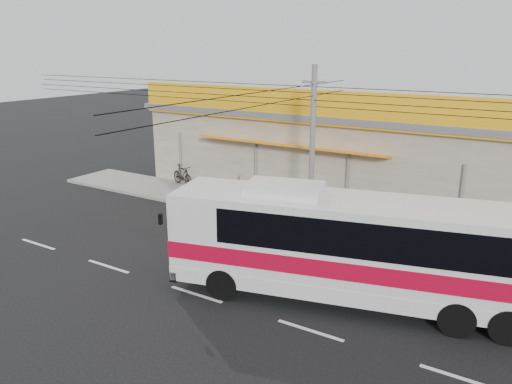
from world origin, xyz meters
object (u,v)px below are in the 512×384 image
at_px(motorbike_red, 230,185).
at_px(utility_pole, 314,96).
at_px(coach_bus, 368,244).
at_px(motorbike_dark, 183,175).

height_order(motorbike_red, utility_pole, utility_pole).
distance_m(coach_bus, motorbike_dark, 15.05).
xyz_separation_m(motorbike_dark, utility_pole, (8.98, -2.39, 4.98)).
relative_size(coach_bus, motorbike_red, 6.51).
bearing_deg(motorbike_dark, motorbike_red, -69.62).
height_order(coach_bus, motorbike_red, coach_bus).
relative_size(coach_bus, utility_pole, 0.35).
xyz_separation_m(motorbike_red, motorbike_dark, (-3.16, -0.04, 0.10)).
bearing_deg(motorbike_red, motorbike_dark, 69.12).
distance_m(motorbike_red, utility_pole, 8.11).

